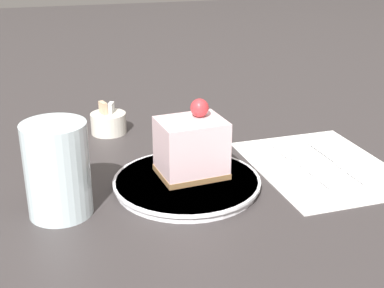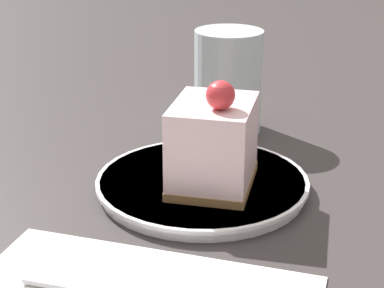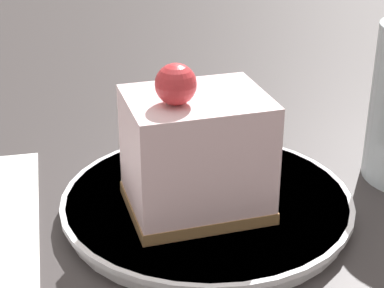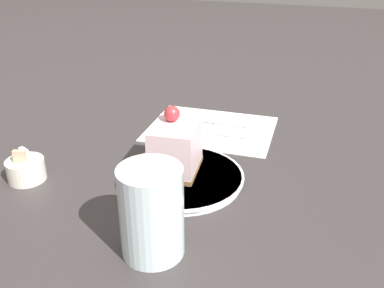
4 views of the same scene
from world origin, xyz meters
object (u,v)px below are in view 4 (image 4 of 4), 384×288
fork (200,131)px  sugar_bowl (26,169)px  knife (221,123)px  drinking_glass (152,212)px  plate (181,178)px  cake_slice (175,147)px

fork → sugar_bowl: size_ratio=2.86×
knife → drinking_glass: (-0.42, -0.02, 0.06)m
plate → knife: plate is taller
cake_slice → drinking_glass: (-0.19, -0.04, 0.01)m
sugar_bowl → fork: bearing=-39.7°
plate → knife: (0.25, -0.00, -0.00)m
knife → drinking_glass: 0.43m
knife → drinking_glass: bearing=-179.6°
plate → cake_slice: size_ratio=1.92×
plate → fork: 0.19m
cake_slice → fork: size_ratio=0.61×
plate → knife: bearing=-0.6°
plate → sugar_bowl: (-0.08, 0.25, 0.01)m
fork → drinking_glass: size_ratio=1.46×
cake_slice → knife: 0.24m
plate → cake_slice: bearing=49.5°
plate → drinking_glass: 0.18m
sugar_bowl → plate: bearing=-73.1°
fork → drinking_glass: (-0.37, -0.05, 0.06)m
cake_slice → fork: bearing=-1.3°
plate → drinking_glass: drinking_glass is taller
cake_slice → drinking_glass: size_ratio=0.88×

